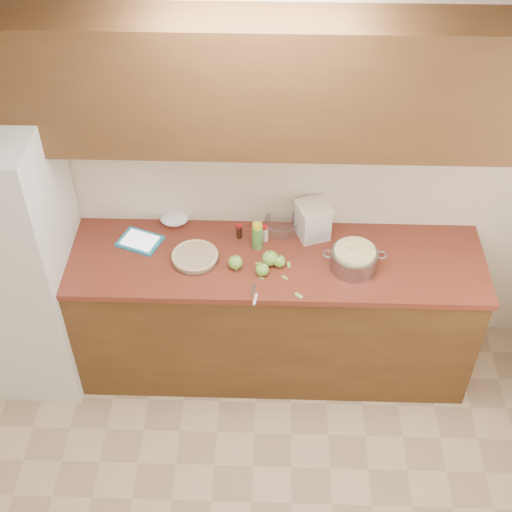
{
  "coord_description": "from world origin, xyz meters",
  "views": [
    {
      "loc": [
        0.09,
        -1.52,
        3.74
      ],
      "look_at": [
        -0.0,
        1.43,
        0.98
      ],
      "focal_mm": 50.0,
      "sensor_mm": 36.0,
      "label": 1
    }
  ],
  "objects_px": {
    "pie": "(195,257)",
    "colander": "(354,259)",
    "tablet": "(140,241)",
    "flour_canister": "(313,220)"
  },
  "relations": [
    {
      "from": "flour_canister",
      "to": "pie",
      "type": "bearing_deg",
      "value": -160.66
    },
    {
      "from": "colander",
      "to": "flour_canister",
      "type": "distance_m",
      "value": 0.36
    },
    {
      "from": "colander",
      "to": "flour_canister",
      "type": "height_order",
      "value": "flour_canister"
    },
    {
      "from": "colander",
      "to": "tablet",
      "type": "bearing_deg",
      "value": 172.02
    },
    {
      "from": "colander",
      "to": "flour_canister",
      "type": "relative_size",
      "value": 1.53
    },
    {
      "from": "colander",
      "to": "tablet",
      "type": "relative_size",
      "value": 1.24
    },
    {
      "from": "pie",
      "to": "colander",
      "type": "relative_size",
      "value": 0.78
    },
    {
      "from": "colander",
      "to": "flour_canister",
      "type": "xyz_separation_m",
      "value": [
        -0.23,
        0.27,
        0.05
      ]
    },
    {
      "from": "tablet",
      "to": "pie",
      "type": "bearing_deg",
      "value": -1.4
    },
    {
      "from": "colander",
      "to": "tablet",
      "type": "xyz_separation_m",
      "value": [
        -1.24,
        0.17,
        -0.06
      ]
    }
  ]
}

